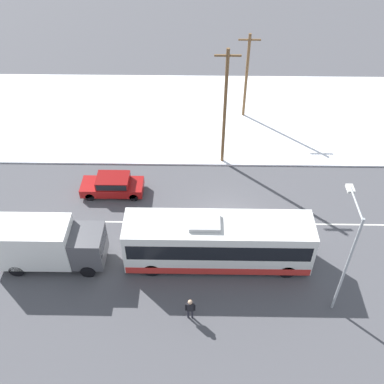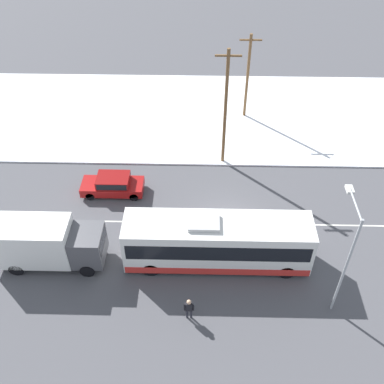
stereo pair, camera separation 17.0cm
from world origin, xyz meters
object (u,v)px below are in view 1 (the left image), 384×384
Objects in this scene: streetlamp at (348,247)px; utility_pole_snowlot at (247,75)px; pedestrian_at_stop at (190,307)px; utility_pole_roadside at (225,108)px; box_truck at (45,243)px; sedan_car at (113,184)px; city_bus at (218,242)px.

utility_pole_snowlot is at bearing 100.68° from streetlamp.
utility_pole_roadside is (2.23, 14.07, 3.87)m from pedestrian_at_stop.
streetlamp is (16.69, -2.46, 2.79)m from box_truck.
sedan_car is (2.95, 6.47, -0.95)m from box_truck.
city_bus is 1.19× the size of utility_pole_roadside.
streetlamp is at bearing 147.00° from sedan_car.
sedan_car is 0.62× the size of streetlamp.
sedan_car is 2.77× the size of pedestrian_at_stop.
city_bus is 1.55× the size of streetlamp.
utility_pole_snowlot is at bearing 78.17° from pedestrian_at_stop.
utility_pole_snowlot is (2.76, 16.66, 2.24)m from city_bus.
city_bus is 17.04m from utility_pole_snowlot.
box_truck is (-10.27, -0.28, 0.03)m from city_bus.
utility_pole_snowlot reaches higher than sedan_car.
pedestrian_at_stop is at bearing 119.26° from sedan_car.
sedan_car is at bearing 65.49° from box_truck.
streetlamp is (6.42, -2.74, 2.83)m from city_bus.
box_truck is 21.48m from utility_pole_snowlot.
pedestrian_at_stop is (8.69, -3.78, -0.77)m from box_truck.
pedestrian_at_stop is at bearing -101.83° from utility_pole_snowlot.
utility_pole_snowlot is at bearing 80.58° from city_bus.
utility_pole_snowlot is (2.11, 6.65, -0.89)m from utility_pole_roadside.
city_bus is at bearing -99.42° from utility_pole_snowlot.
streetlamp reaches higher than box_truck.
pedestrian_at_stop is (5.74, -10.25, 0.18)m from sedan_car.
city_bus is 7.53m from streetlamp.
sedan_car is at bearing 139.78° from city_bus.
box_truck is 7.17m from sedan_car.
utility_pole_roadside reaches higher than sedan_car.
city_bus is at bearing -93.73° from utility_pole_roadside.
box_truck is 15.32m from utility_pole_roadside.
utility_pole_roadside reaches higher than city_bus.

